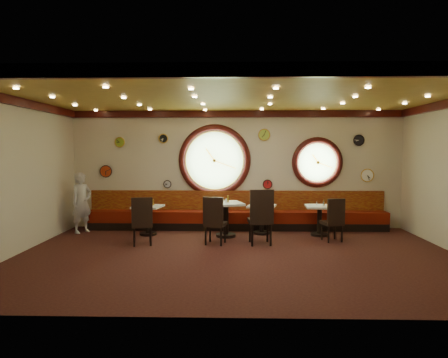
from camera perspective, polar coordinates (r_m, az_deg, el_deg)
floor at (r=8.21m, az=1.88°, el=-10.91°), size 9.00×6.00×0.00m
ceiling at (r=8.00m, az=1.94°, el=11.80°), size 9.00×6.00×0.02m
wall_back at (r=10.95m, az=1.79°, el=1.35°), size 9.00×0.02×3.20m
wall_front at (r=4.96m, az=2.17°, el=-2.01°), size 9.00×0.02×3.20m
wall_left at (r=9.11m, az=-27.71°, el=0.31°), size 0.02×6.00×3.20m
molding_back at (r=10.93m, az=1.81°, el=9.27°), size 9.00×0.10×0.18m
molding_front at (r=5.08m, az=2.22°, el=15.25°), size 9.00×0.10×0.18m
molding_left at (r=9.12m, az=-27.75°, el=9.83°), size 0.10×6.00×0.18m
banquette_base at (r=10.84m, az=1.78°, el=-6.67°), size 8.00×0.55×0.20m
banquette_seat at (r=10.80m, az=1.78°, el=-5.36°), size 8.00×0.55×0.30m
banquette_back at (r=10.96m, az=1.78°, el=-3.11°), size 8.00×0.10×0.55m
porthole_left_glass at (r=10.94m, az=-1.35°, el=2.66°), size 1.66×0.02×1.66m
porthole_left_frame at (r=10.93m, az=-1.36°, el=2.66°), size 1.98×0.18×1.98m
porthole_left_ring at (r=10.90m, az=-1.37°, el=2.65°), size 1.61×0.03×1.61m
porthole_right_glass at (r=11.16m, az=13.16°, el=2.32°), size 1.10×0.02×1.10m
porthole_right_frame at (r=11.15m, az=13.18°, el=2.32°), size 1.38×0.18×1.38m
porthole_right_ring at (r=11.12m, az=13.21°, el=2.32°), size 1.09×0.03×1.09m
wall_clock_0 at (r=11.34m, az=-14.66°, el=5.10°), size 0.26×0.03×0.26m
wall_clock_1 at (r=11.50m, az=19.77°, el=0.49°), size 0.34×0.03×0.34m
wall_clock_2 at (r=11.47m, az=-16.51°, el=1.06°), size 0.32×0.03×0.32m
wall_clock_3 at (r=11.40m, az=18.69°, el=5.27°), size 0.28×0.03×0.28m
wall_clock_4 at (r=10.97m, az=6.23°, el=-0.76°), size 0.24×0.03×0.24m
wall_clock_5 at (r=11.07m, az=-8.66°, el=5.73°), size 0.24×0.03×0.24m
wall_clock_6 at (r=10.93m, az=5.76°, el=6.31°), size 0.30×0.03×0.30m
wall_clock_7 at (r=11.09m, az=-8.08°, el=-0.73°), size 0.20×0.03×0.20m
table_a at (r=10.26m, az=-10.80°, el=-5.27°), size 0.77×0.77×0.74m
table_b at (r=9.85m, az=0.27°, el=-5.18°), size 0.96×0.96×0.85m
table_c at (r=10.24m, az=5.41°, el=-5.25°), size 0.81×0.81×0.74m
table_d at (r=10.27m, az=13.49°, el=-5.26°), size 0.72×0.72×0.76m
chair_a at (r=9.11m, az=-11.62°, el=-5.46°), size 0.55×0.55×0.68m
chair_b at (r=9.00m, az=-1.40°, el=-5.51°), size 0.55×0.55×0.68m
chair_c at (r=8.98m, az=5.30°, el=-4.91°), size 0.57×0.57×0.78m
chair_d at (r=9.63m, az=15.44°, el=-5.26°), size 0.52×0.52×0.63m
condiment_a_salt at (r=10.22m, az=-11.23°, el=-3.46°), size 0.04×0.04×0.11m
condiment_b_salt at (r=9.91m, az=-0.14°, el=-2.99°), size 0.04×0.04×0.10m
condiment_c_salt at (r=10.22m, az=5.11°, el=-3.40°), size 0.04×0.04×0.11m
condiment_d_salt at (r=10.31m, az=13.09°, el=-3.39°), size 0.03×0.03×0.09m
condiment_a_pepper at (r=10.17m, az=-10.94°, el=-3.50°), size 0.04×0.04×0.11m
condiment_b_pepper at (r=9.82m, az=0.29°, el=-3.09°), size 0.03×0.03×0.09m
condiment_c_pepper at (r=10.16m, az=5.68°, el=-3.50°), size 0.03×0.03×0.09m
condiment_d_pepper at (r=10.17m, az=14.03°, el=-3.46°), size 0.04×0.04×0.11m
condiment_a_bottle at (r=10.27m, az=-10.05°, el=-3.26°), size 0.05×0.05×0.16m
condiment_b_bottle at (r=9.85m, az=0.58°, el=-2.87°), size 0.05×0.05×0.16m
condiment_c_bottle at (r=10.32m, az=5.58°, el=-3.21°), size 0.05×0.05×0.15m
condiment_d_bottle at (r=10.27m, az=14.09°, el=-3.26°), size 0.05×0.05×0.15m
waiter at (r=10.95m, az=-19.65°, el=-3.18°), size 0.63×0.68×1.57m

